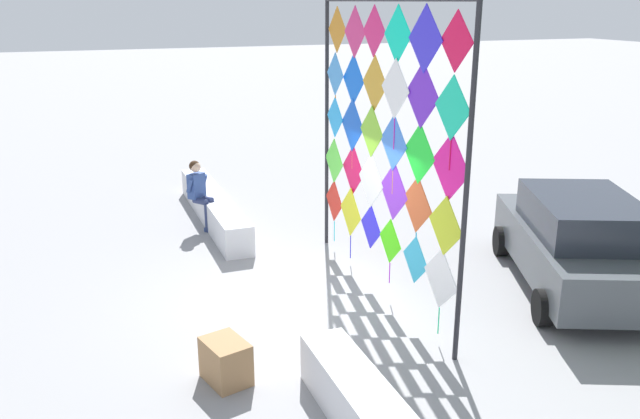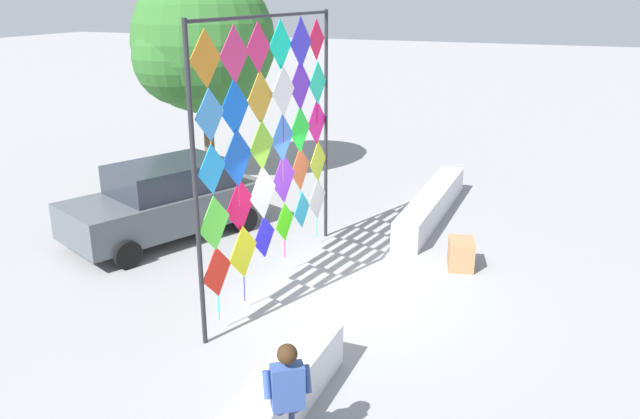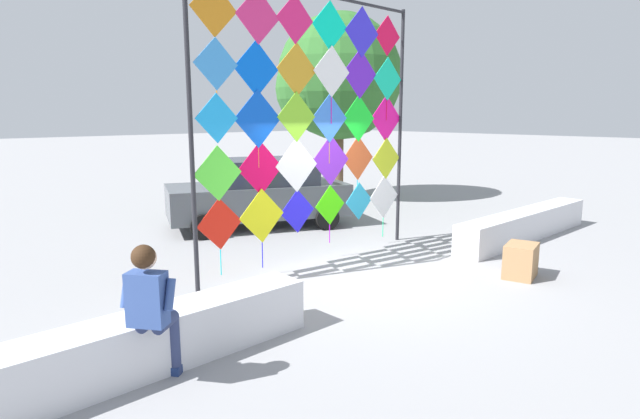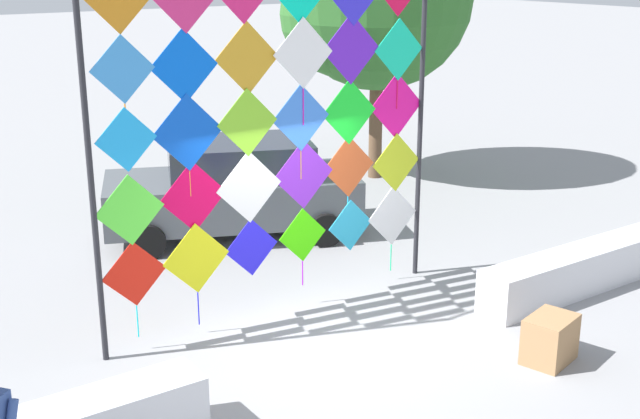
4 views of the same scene
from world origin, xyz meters
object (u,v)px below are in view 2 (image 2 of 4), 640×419
seated_vendor (286,388)px  parked_car (166,200)px  tree_palm_like (199,45)px  cardboard_box_large (461,254)px  kite_display_rack (273,136)px

seated_vendor → parked_car: parked_car is taller
parked_car → tree_palm_like: size_ratio=0.80×
seated_vendor → cardboard_box_large: (5.91, -0.83, -0.57)m
parked_car → cardboard_box_large: 6.14m
kite_display_rack → tree_palm_like: (5.17, 4.73, 1.00)m
seated_vendor → cardboard_box_large: seated_vendor is taller
seated_vendor → cardboard_box_large: bearing=-8.0°
cardboard_box_large → kite_display_rack: bearing=121.1°
cardboard_box_large → tree_palm_like: tree_palm_like is taller
kite_display_rack → cardboard_box_large: kite_display_rack is taller
cardboard_box_large → tree_palm_like: bearing=66.4°
kite_display_rack → cardboard_box_large: 4.23m
seated_vendor → parked_car: (5.17, 5.24, -0.04)m
parked_car → seated_vendor: bearing=-134.6°
kite_display_rack → seated_vendor: bearing=-152.3°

